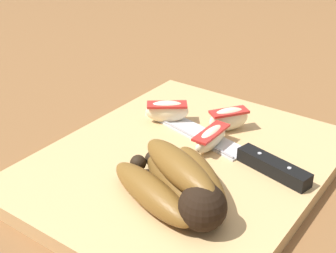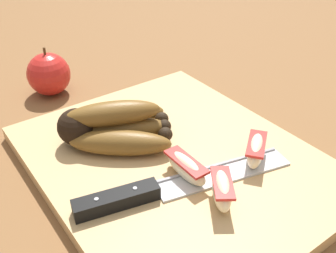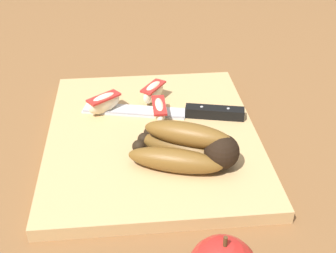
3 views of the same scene
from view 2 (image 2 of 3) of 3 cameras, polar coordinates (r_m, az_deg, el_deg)
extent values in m
plane|color=brown|center=(0.53, 0.36, -7.18)|extent=(6.00, 6.00, 0.00)
cube|color=tan|center=(0.53, 1.02, -5.19)|extent=(0.41, 0.34, 0.02)
sphere|color=black|center=(0.55, -13.34, -0.05)|extent=(0.05, 0.05, 0.05)
ellipsoid|color=brown|center=(0.53, -7.02, -2.38)|extent=(0.11, 0.13, 0.03)
sphere|color=black|center=(0.54, -0.39, -1.14)|extent=(0.02, 0.02, 0.02)
ellipsoid|color=brown|center=(0.55, -7.14, -0.48)|extent=(0.10, 0.14, 0.03)
sphere|color=black|center=(0.55, -0.56, 0.03)|extent=(0.02, 0.02, 0.02)
ellipsoid|color=brown|center=(0.58, -7.24, 1.25)|extent=(0.08, 0.14, 0.03)
sphere|color=black|center=(0.57, -0.92, 1.14)|extent=(0.02, 0.02, 0.02)
ellipsoid|color=brown|center=(0.54, -8.07, 1.89)|extent=(0.09, 0.14, 0.04)
cube|color=silver|center=(0.50, 8.14, -6.82)|extent=(0.08, 0.18, 0.00)
cube|color=#99999E|center=(0.51, 7.31, -5.57)|extent=(0.04, 0.17, 0.00)
cube|color=black|center=(0.45, -7.53, -10.58)|extent=(0.04, 0.10, 0.02)
cylinder|color=#B2B2B7|center=(0.44, -10.44, -10.41)|extent=(0.00, 0.01, 0.00)
cylinder|color=#B2B2B7|center=(0.45, -4.86, -8.99)|extent=(0.00, 0.01, 0.00)
ellipsoid|color=beige|center=(0.49, 3.02, -5.89)|extent=(0.07, 0.02, 0.03)
cube|color=red|center=(0.48, 3.05, -5.01)|extent=(0.06, 0.02, 0.00)
ellipsoid|color=beige|center=(0.45, 7.89, -9.27)|extent=(0.06, 0.05, 0.04)
cube|color=red|center=(0.44, 8.01, -8.16)|extent=(0.06, 0.05, 0.00)
ellipsoid|color=beige|center=(0.52, 12.71, -3.47)|extent=(0.06, 0.06, 0.03)
cube|color=red|center=(0.51, 12.87, -2.46)|extent=(0.05, 0.06, 0.00)
sphere|color=red|center=(0.73, -17.08, 7.35)|extent=(0.08, 0.08, 0.08)
cylinder|color=#4C3319|center=(0.71, -17.66, 10.52)|extent=(0.00, 0.00, 0.01)
camera|label=1|loc=(0.77, -44.17, 25.89)|focal=50.55mm
camera|label=3|loc=(0.99, -23.88, 36.06)|focal=48.40mm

